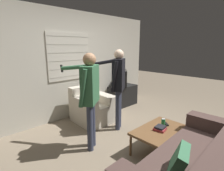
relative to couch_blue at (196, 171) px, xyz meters
name	(u,v)px	position (x,y,z in m)	size (l,w,h in m)	color
ground_plane	(137,146)	(0.35, 1.11, -0.33)	(16.00, 16.00, 0.00)	#7F705B
wall_back	(72,65)	(0.35, 3.14, 0.95)	(5.20, 0.08, 2.55)	#BCB7A8
couch_blue	(196,171)	(0.00, 0.00, 0.00)	(2.06, 0.87, 0.85)	#4C3833
armchair_beige	(92,107)	(0.45, 2.53, 0.00)	(0.80, 0.89, 0.80)	beige
coffee_table	(159,131)	(0.49, 0.77, 0.03)	(0.95, 0.58, 0.40)	brown
tv_stand	(123,95)	(1.81, 2.80, -0.03)	(0.85, 0.45, 0.59)	black
tv	(123,78)	(1.80, 2.80, 0.50)	(0.57, 0.57, 0.46)	black
person_left_standing	(90,90)	(-0.26, 1.64, 0.71)	(0.52, 0.84, 1.63)	#33384C
person_right_standing	(118,80)	(0.61, 1.84, 0.73)	(0.51, 0.84, 1.67)	#33384C
book_stack	(160,128)	(0.46, 0.75, 0.10)	(0.20, 0.20, 0.07)	maroon
soda_can	(163,122)	(0.64, 0.80, 0.13)	(0.07, 0.07, 0.13)	#238E47
spare_remote	(166,124)	(0.72, 0.78, 0.08)	(0.11, 0.13, 0.02)	black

